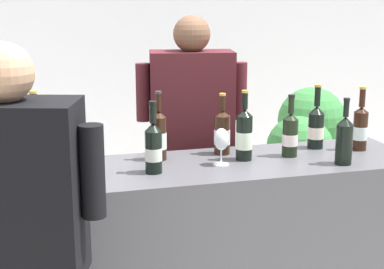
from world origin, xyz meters
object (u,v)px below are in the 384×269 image
(wine_bottle_5, at_px, (67,142))
(ice_bucket, at_px, (40,162))
(wine_glass, at_px, (221,141))
(wine_bottle_4, at_px, (222,132))
(potted_shrub, at_px, (308,150))
(wine_bottle_2, at_px, (290,134))
(wine_bottle_7, at_px, (244,135))
(wine_bottle_11, at_px, (64,147))
(wine_bottle_6, at_px, (153,147))
(wine_bottle_0, at_px, (360,128))
(wine_bottle_10, at_px, (316,127))
(wine_bottle_3, at_px, (159,135))
(wine_bottle_1, at_px, (344,139))
(wine_bottle_8, at_px, (36,137))
(person_server, at_px, (192,169))

(wine_bottle_5, xyz_separation_m, ice_bucket, (-0.13, -0.32, 0.00))
(wine_glass, bearing_deg, wine_bottle_4, 70.79)
(wine_bottle_5, bearing_deg, potted_shrub, 27.16)
(wine_bottle_2, bearing_deg, potted_shrub, 58.66)
(wine_bottle_2, height_order, wine_bottle_7, wine_bottle_7)
(wine_bottle_11, bearing_deg, wine_bottle_6, -12.68)
(wine_bottle_0, xyz_separation_m, wine_bottle_6, (-1.11, -0.11, 0.00))
(wine_bottle_0, height_order, wine_bottle_10, wine_bottle_10)
(wine_bottle_2, relative_size, wine_bottle_3, 0.92)
(wine_bottle_7, relative_size, ice_bucket, 1.52)
(wine_bottle_1, height_order, wine_bottle_4, wine_bottle_1)
(wine_bottle_3, bearing_deg, wine_bottle_6, -108.76)
(potted_shrub, bearing_deg, wine_bottle_6, -140.31)
(wine_bottle_8, relative_size, potted_shrub, 0.31)
(wine_bottle_0, relative_size, potted_shrub, 0.28)
(wine_bottle_0, relative_size, wine_bottle_2, 1.07)
(wine_bottle_1, xyz_separation_m, wine_bottle_3, (-0.83, 0.30, -0.00))
(wine_bottle_3, xyz_separation_m, wine_bottle_4, (0.33, 0.02, -0.01))
(wine_bottle_0, relative_size, wine_bottle_11, 1.03)
(wine_bottle_3, bearing_deg, wine_bottle_8, 177.07)
(wine_bottle_5, bearing_deg, wine_bottle_1, -14.61)
(wine_bottle_1, bearing_deg, wine_bottle_2, 133.74)
(wine_bottle_4, distance_m, wine_bottle_10, 0.51)
(wine_bottle_10, bearing_deg, potted_shrub, 65.18)
(wine_bottle_4, bearing_deg, wine_bottle_6, -150.47)
(wine_bottle_11, bearing_deg, wine_bottle_10, 5.34)
(wine_bottle_6, distance_m, wine_glass, 0.33)
(wine_bottle_10, height_order, ice_bucket, wine_bottle_10)
(potted_shrub, bearing_deg, wine_bottle_8, -154.78)
(wine_bottle_0, height_order, potted_shrub, wine_bottle_0)
(wine_bottle_0, bearing_deg, person_server, 146.37)
(wine_bottle_11, bearing_deg, wine_bottle_8, 128.93)
(wine_bottle_3, distance_m, person_server, 0.59)
(wine_bottle_2, relative_size, person_server, 0.18)
(wine_bottle_0, bearing_deg, wine_bottle_2, -177.53)
(wine_bottle_11, bearing_deg, wine_bottle_1, -8.31)
(wine_bottle_7, relative_size, wine_bottle_11, 1.07)
(wine_bottle_0, height_order, wine_bottle_8, wine_bottle_8)
(wine_bottle_6, distance_m, wine_bottle_7, 0.47)
(wine_bottle_7, height_order, potted_shrub, wine_bottle_7)
(wine_bottle_5, relative_size, wine_bottle_6, 0.95)
(wine_bottle_0, height_order, wine_bottle_6, wine_bottle_0)
(wine_bottle_11, height_order, person_server, person_server)
(wine_bottle_8, bearing_deg, potted_shrub, 25.22)
(wine_bottle_6, bearing_deg, wine_bottle_2, 7.68)
(wine_bottle_0, relative_size, wine_bottle_10, 0.98)
(wine_bottle_7, bearing_deg, wine_bottle_1, -24.24)
(wine_bottle_2, bearing_deg, person_server, 124.62)
(wine_bottle_3, bearing_deg, wine_bottle_11, -165.60)
(wine_bottle_0, height_order, wine_bottle_4, wine_bottle_0)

